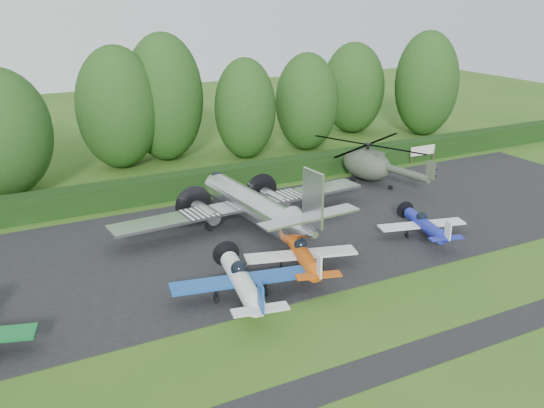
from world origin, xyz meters
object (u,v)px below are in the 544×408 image
light_plane_blue (425,225)px  light_plane_orange (303,255)px  sign_board (423,151)px  transport_plane (253,205)px  light_plane_white (242,281)px  helicopter (367,162)px

light_plane_blue → light_plane_orange: bearing=169.5°
light_plane_orange → sign_board: light_plane_orange is taller
transport_plane → light_plane_white: 10.67m
transport_plane → light_plane_orange: 7.67m
light_plane_blue → helicopter: 12.91m
helicopter → light_plane_white: bearing=-132.9°
light_plane_blue → light_plane_white: bearing=174.7°
transport_plane → light_plane_white: size_ratio=2.47×
light_plane_orange → light_plane_white: bearing=-176.4°
light_plane_white → light_plane_orange: light_plane_white is taller
light_plane_orange → sign_board: bearing=18.9°
light_plane_orange → transport_plane: bearing=71.8°
helicopter → light_plane_blue: bearing=-98.7°
transport_plane → light_plane_orange: bearing=-88.7°
light_plane_white → sign_board: light_plane_white is taller
transport_plane → sign_board: (22.44, 7.97, -0.65)m
light_plane_blue → sign_board: 19.67m
light_plane_white → light_plane_orange: 5.12m
light_plane_white → light_plane_orange: size_ratio=1.11×
light_plane_blue → helicopter: helicopter is taller
helicopter → transport_plane: bearing=-149.5°
light_plane_white → light_plane_orange: bearing=8.4°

